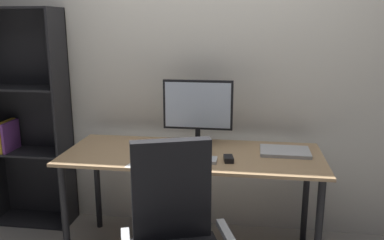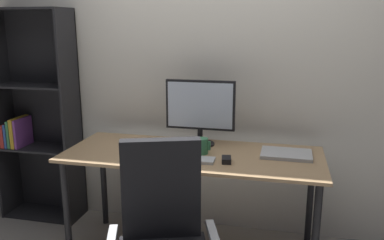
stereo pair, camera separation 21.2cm
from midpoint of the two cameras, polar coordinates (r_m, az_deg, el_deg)
back_wall at (r=3.00m, az=4.33°, el=8.49°), size 6.40×0.10×2.60m
desk at (r=2.65m, az=2.37°, el=-6.46°), size 1.69×0.67×0.74m
monitor at (r=2.74m, az=3.40°, el=1.59°), size 0.48×0.20×0.45m
keyboard at (r=2.47m, az=2.37°, el=-5.68°), size 0.29×0.11×0.02m
mouse at (r=2.46m, az=7.42°, el=-5.69°), size 0.07×0.10×0.03m
coffee_mug at (r=2.59m, az=3.78°, el=-3.77°), size 0.10×0.08×0.10m
laptop at (r=2.66m, az=15.59°, el=-4.73°), size 0.32×0.23×0.02m
paper_sheet at (r=2.49m, az=-3.77°, el=-5.78°), size 0.26×0.33×0.00m
bookshelf at (r=3.41m, az=-19.67°, el=0.21°), size 0.64×0.28×1.68m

